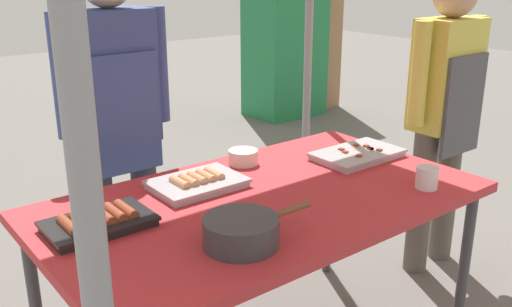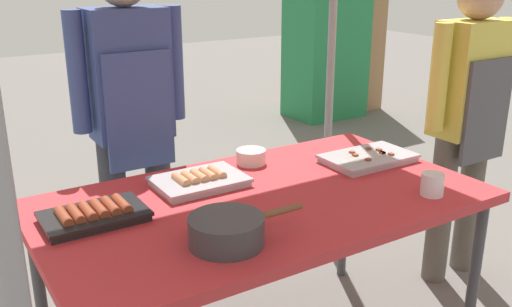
% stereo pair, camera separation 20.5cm
% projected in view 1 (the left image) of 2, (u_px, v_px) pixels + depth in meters
% --- Properties ---
extents(stall_table, '(1.60, 0.90, 0.75)m').
position_uv_depth(stall_table, '(264.00, 209.00, 2.08)').
color(stall_table, '#C63338').
rests_on(stall_table, ground).
extents(tray_grilled_sausages, '(0.34, 0.24, 0.05)m').
position_uv_depth(tray_grilled_sausages, '(197.00, 183.00, 2.14)').
color(tray_grilled_sausages, '#ADADB2').
rests_on(tray_grilled_sausages, stall_table).
extents(tray_meat_skewers, '(0.38, 0.24, 0.04)m').
position_uv_depth(tray_meat_skewers, '(357.00, 154.00, 2.46)').
color(tray_meat_skewers, '#ADADB2').
rests_on(tray_meat_skewers, stall_table).
extents(tray_pork_links, '(0.33, 0.22, 0.05)m').
position_uv_depth(tray_pork_links, '(99.00, 222.00, 1.81)').
color(tray_pork_links, black).
rests_on(tray_pork_links, stall_table).
extents(cooking_wok, '(0.39, 0.23, 0.09)m').
position_uv_depth(cooking_wok, '(242.00, 231.00, 1.69)').
color(cooking_wok, '#38383A').
rests_on(cooking_wok, stall_table).
extents(condiment_bowl, '(0.13, 0.13, 0.06)m').
position_uv_depth(condiment_bowl, '(243.00, 157.00, 2.39)').
color(condiment_bowl, silver).
rests_on(condiment_bowl, stall_table).
extents(drink_cup_near_edge, '(0.08, 0.08, 0.08)m').
position_uv_depth(drink_cup_near_edge, '(427.00, 178.00, 2.13)').
color(drink_cup_near_edge, white).
rests_on(drink_cup_near_edge, stall_table).
extents(vendor_woman, '(0.52, 0.23, 1.59)m').
position_uv_depth(vendor_woman, '(116.00, 111.00, 2.47)').
color(vendor_woman, '#333842').
rests_on(vendor_woman, ground).
extents(customer_nearby, '(0.52, 0.22, 1.51)m').
position_uv_depth(customer_nearby, '(444.00, 104.00, 2.82)').
color(customer_nearby, '#595147').
rests_on(customer_nearby, ground).
extents(neighbor_stall_left, '(0.77, 0.64, 2.00)m').
position_uv_depth(neighbor_stall_left, '(298.00, 16.00, 6.14)').
color(neighbor_stall_left, '#9E724C').
rests_on(neighbor_stall_left, ground).
extents(neighbor_stall_right, '(0.74, 0.59, 2.05)m').
position_uv_depth(neighbor_stall_right, '(285.00, 16.00, 5.81)').
color(neighbor_stall_right, '#237F47').
rests_on(neighbor_stall_right, ground).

